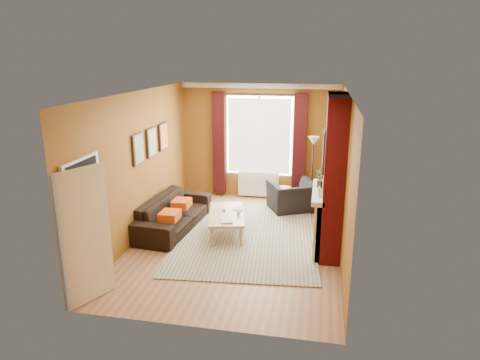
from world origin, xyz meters
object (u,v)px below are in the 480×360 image
at_px(armchair, 293,196).
at_px(coffee_table, 226,215).
at_px(sofa, 173,213).
at_px(floor_lamp, 313,152).
at_px(wicker_stool, 284,196).

bearing_deg(armchair, coffee_table, 27.70).
xyz_separation_m(sofa, coffee_table, (1.14, -0.12, 0.07)).
height_order(sofa, floor_lamp, floor_lamp).
height_order(sofa, armchair, armchair).
relative_size(coffee_table, floor_lamp, 0.86).
distance_m(sofa, floor_lamp, 3.38).
height_order(armchair, wicker_stool, armchair).
relative_size(sofa, coffee_table, 1.53).
xyz_separation_m(sofa, floor_lamp, (2.73, 1.72, 1.01)).
distance_m(coffee_table, floor_lamp, 2.60).
relative_size(sofa, floor_lamp, 1.32).
distance_m(armchair, coffee_table, 2.01).
xyz_separation_m(sofa, armchair, (2.33, 1.51, 0.01)).
distance_m(armchair, floor_lamp, 1.10).
bearing_deg(coffee_table, wicker_stool, 51.63).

